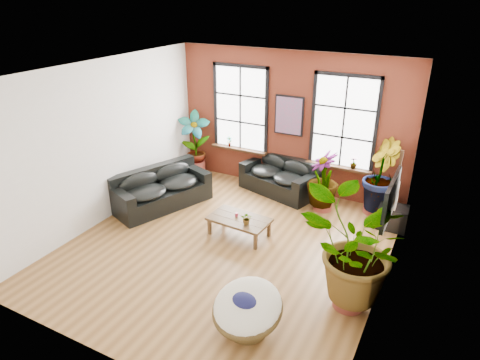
# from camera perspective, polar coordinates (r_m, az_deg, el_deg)

# --- Properties ---
(room) EXTENTS (6.04, 6.54, 3.54)m
(room) POSITION_cam_1_polar(r_m,az_deg,el_deg) (8.08, -1.49, 2.04)
(room) COLOR brown
(room) RESTS_ON ground
(sofa_back) EXTENTS (2.12, 1.44, 0.89)m
(sofa_back) POSITION_cam_1_polar(r_m,az_deg,el_deg) (10.94, 5.40, 0.43)
(sofa_back) COLOR black
(sofa_back) RESTS_ON ground
(sofa_left) EXTENTS (1.72, 2.49, 0.91)m
(sofa_left) POSITION_cam_1_polar(r_m,az_deg,el_deg) (10.38, -10.56, -1.21)
(sofa_left) COLOR black
(sofa_left) RESTS_ON ground
(coffee_table) EXTENTS (1.31, 0.80, 0.49)m
(coffee_table) POSITION_cam_1_polar(r_m,az_deg,el_deg) (8.98, -0.12, -5.38)
(coffee_table) COLOR #453019
(coffee_table) RESTS_ON ground
(papasan_chair) EXTENTS (1.21, 1.22, 0.81)m
(papasan_chair) POSITION_cam_1_polar(r_m,az_deg,el_deg) (6.68, 0.97, -16.79)
(papasan_chair) COLOR #533F1D
(papasan_chair) RESTS_ON ground
(poster) EXTENTS (0.74, 0.06, 0.98)m
(poster) POSITION_cam_1_polar(r_m,az_deg,el_deg) (10.63, 6.54, 8.53)
(poster) COLOR black
(poster) RESTS_ON room
(tv_wall_unit) EXTENTS (0.13, 1.86, 1.20)m
(tv_wall_unit) POSITION_cam_1_polar(r_m,az_deg,el_deg) (7.74, 19.62, -2.17)
(tv_wall_unit) COLOR black
(tv_wall_unit) RESTS_ON room
(media_box) EXTENTS (0.62, 0.52, 0.50)m
(media_box) POSITION_cam_1_polar(r_m,az_deg,el_deg) (9.89, 19.70, -4.69)
(media_box) COLOR black
(media_box) RESTS_ON ground
(pot_back_left) EXTENTS (0.60, 0.60, 0.41)m
(pot_back_left) POSITION_cam_1_polar(r_m,az_deg,el_deg) (12.08, -5.97, 1.75)
(pot_back_left) COLOR brown
(pot_back_left) RESTS_ON ground
(pot_back_right) EXTENTS (0.63, 0.63, 0.37)m
(pot_back_right) POSITION_cam_1_polar(r_m,az_deg,el_deg) (10.43, 17.50, -3.24)
(pot_back_right) COLOR brown
(pot_back_right) RESTS_ON ground
(pot_right_wall) EXTENTS (0.65, 0.65, 0.37)m
(pot_right_wall) POSITION_cam_1_polar(r_m,az_deg,el_deg) (7.47, 14.30, -14.80)
(pot_right_wall) COLOR brown
(pot_right_wall) RESTS_ON ground
(pot_mid) EXTENTS (0.54, 0.54, 0.32)m
(pot_mid) POSITION_cam_1_polar(r_m,az_deg,el_deg) (10.28, 10.96, -3.06)
(pot_mid) COLOR brown
(pot_mid) RESTS_ON ground
(floor_plant_back_left) EXTENTS (1.05, 0.93, 1.66)m
(floor_plant_back_left) POSITION_cam_1_polar(r_m,az_deg,el_deg) (11.76, -6.09, 5.14)
(floor_plant_back_left) COLOR #103F1D
(floor_plant_back_left) RESTS_ON ground
(floor_plant_back_right) EXTENTS (0.90, 1.03, 1.64)m
(floor_plant_back_right) POSITION_cam_1_polar(r_m,az_deg,el_deg) (10.08, 18.11, 0.65)
(floor_plant_back_right) COLOR #103F1D
(floor_plant_back_right) RESTS_ON ground
(floor_plant_right_wall) EXTENTS (2.12, 2.03, 1.82)m
(floor_plant_right_wall) POSITION_cam_1_polar(r_m,az_deg,el_deg) (6.93, 14.86, -9.23)
(floor_plant_right_wall) COLOR #103F1D
(floor_plant_right_wall) RESTS_ON ground
(floor_plant_mid) EXTENTS (1.01, 1.01, 1.30)m
(floor_plant_mid) POSITION_cam_1_polar(r_m,az_deg,el_deg) (10.00, 11.02, 0.14)
(floor_plant_mid) COLOR #103F1D
(floor_plant_mid) RESTS_ON ground
(table_plant) EXTENTS (0.28, 0.26, 0.26)m
(table_plant) POSITION_cam_1_polar(r_m,az_deg,el_deg) (8.69, 0.91, -5.16)
(table_plant) COLOR #103F1D
(table_plant) RESTS_ON coffee_table
(sill_plant_left) EXTENTS (0.17, 0.17, 0.27)m
(sill_plant_left) POSITION_cam_1_polar(r_m,az_deg,el_deg) (11.53, -1.44, 5.16)
(sill_plant_left) COLOR #103F1D
(sill_plant_left) RESTS_ON room
(sill_plant_right) EXTENTS (0.19, 0.19, 0.27)m
(sill_plant_right) POSITION_cam_1_polar(r_m,az_deg,el_deg) (10.42, 14.92, 2.20)
(sill_plant_right) COLOR #103F1D
(sill_plant_right) RESTS_ON room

